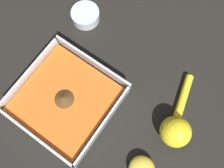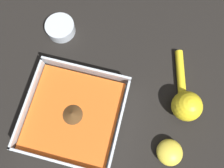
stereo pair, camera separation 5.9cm
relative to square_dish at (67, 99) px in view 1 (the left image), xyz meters
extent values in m
plane|color=black|center=(-0.02, 0.00, -0.02)|extent=(4.00, 4.00, 0.00)
cube|color=silver|center=(0.00, 0.00, -0.02)|extent=(0.25, 0.25, 0.01)
cube|color=silver|center=(0.00, 0.12, 0.01)|extent=(0.25, 0.01, 0.05)
cube|color=silver|center=(0.00, -0.12, 0.01)|extent=(0.25, 0.01, 0.05)
cube|color=silver|center=(0.12, 0.00, 0.01)|extent=(0.01, 0.23, 0.05)
cube|color=silver|center=(-0.12, 0.00, 0.01)|extent=(0.01, 0.23, 0.05)
cube|color=orange|center=(0.00, 0.00, 0.00)|extent=(0.23, 0.23, 0.04)
cone|color=#4C3319|center=(0.00, 0.00, 0.03)|extent=(0.05, 0.05, 0.02)
cylinder|color=silver|center=(0.12, -0.24, -0.01)|extent=(0.09, 0.09, 0.03)
cylinder|color=#4C3319|center=(0.12, -0.24, -0.01)|extent=(0.08, 0.08, 0.02)
sphere|color=yellow|center=(-0.28, -0.09, 0.02)|extent=(0.08, 0.08, 0.08)
cylinder|color=yellow|center=(-0.26, -0.19, -0.01)|extent=(0.05, 0.13, 0.02)
camera|label=1|loc=(-0.17, 0.03, 0.58)|focal=35.00mm
camera|label=2|loc=(-0.12, 0.06, 0.58)|focal=35.00mm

